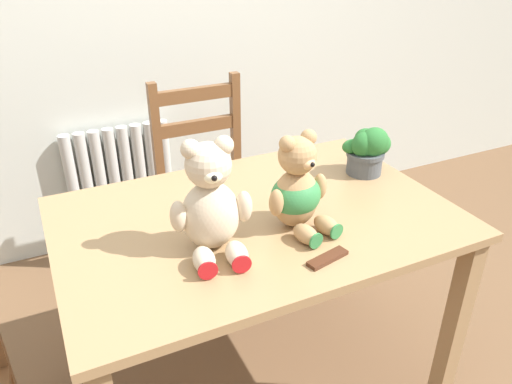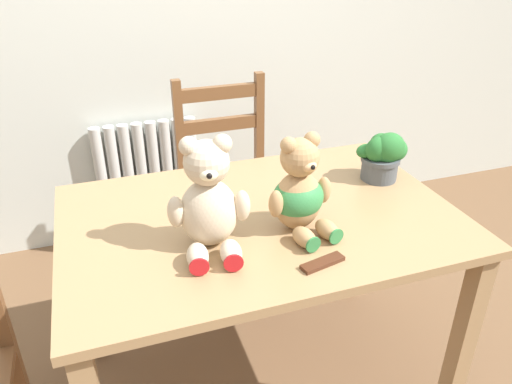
{
  "view_description": "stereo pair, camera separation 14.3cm",
  "coord_description": "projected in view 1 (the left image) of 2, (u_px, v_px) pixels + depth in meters",
  "views": [
    {
      "loc": [
        -0.59,
        -0.82,
        1.58
      ],
      "look_at": [
        -0.05,
        0.32,
        0.9
      ],
      "focal_mm": 35.0,
      "sensor_mm": 36.0,
      "label": 1
    },
    {
      "loc": [
        -0.46,
        -0.87,
        1.58
      ],
      "look_at": [
        -0.05,
        0.32,
        0.9
      ],
      "focal_mm": 35.0,
      "sensor_mm": 36.0,
      "label": 2
    }
  ],
  "objects": [
    {
      "name": "chocolate_bar",
      "position": [
        328.0,
        258.0,
        1.38
      ],
      "size": [
        0.13,
        0.06,
        0.01
      ],
      "primitive_type": "cube",
      "rotation": [
        0.0,
        0.0,
        0.22
      ],
      "color": "#472314",
      "rests_on": "dining_table"
    },
    {
      "name": "potted_plant",
      "position": [
        368.0,
        149.0,
        1.82
      ],
      "size": [
        0.18,
        0.14,
        0.18
      ],
      "color": "#4C5156",
      "rests_on": "dining_table"
    },
    {
      "name": "teddy_bear_left",
      "position": [
        211.0,
        204.0,
        1.36
      ],
      "size": [
        0.24,
        0.25,
        0.33
      ],
      "rotation": [
        0.0,
        0.0,
        3.0
      ],
      "color": "beige",
      "rests_on": "dining_table"
    },
    {
      "name": "dining_table",
      "position": [
        256.0,
        243.0,
        1.65
      ],
      "size": [
        1.25,
        0.84,
        0.76
      ],
      "color": "#9E7A51",
      "rests_on": "ground_plane"
    },
    {
      "name": "wooden_chair_behind",
      "position": [
        209.0,
        189.0,
        2.34
      ],
      "size": [
        0.43,
        0.38,
        0.99
      ],
      "rotation": [
        0.0,
        0.0,
        3.14
      ],
      "color": "brown",
      "rests_on": "ground_plane"
    },
    {
      "name": "teddy_bear_right",
      "position": [
        298.0,
        191.0,
        1.48
      ],
      "size": [
        0.21,
        0.24,
        0.3
      ],
      "rotation": [
        0.0,
        0.0,
        3.35
      ],
      "color": "tan",
      "rests_on": "dining_table"
    },
    {
      "name": "radiator",
      "position": [
        123.0,
        192.0,
        2.7
      ],
      "size": [
        0.56,
        0.1,
        0.67
      ],
      "color": "beige",
      "rests_on": "ground_plane"
    }
  ]
}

